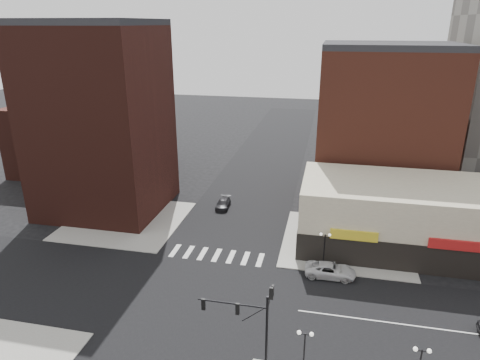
# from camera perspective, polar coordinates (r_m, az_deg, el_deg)

# --- Properties ---
(ground) EXTENTS (240.00, 240.00, 0.00)m
(ground) POSITION_cam_1_polar(r_m,az_deg,el_deg) (43.67, -5.89, -15.27)
(ground) COLOR black
(ground) RESTS_ON ground
(road_ew) EXTENTS (200.00, 14.00, 0.02)m
(road_ew) POSITION_cam_1_polar(r_m,az_deg,el_deg) (43.67, -5.89, -15.26)
(road_ew) COLOR black
(road_ew) RESTS_ON ground
(road_ns) EXTENTS (14.00, 200.00, 0.02)m
(road_ns) POSITION_cam_1_polar(r_m,az_deg,el_deg) (43.67, -5.89, -15.25)
(road_ns) COLOR black
(road_ns) RESTS_ON ground
(sidewalk_nw) EXTENTS (15.00, 15.00, 0.12)m
(sidewalk_nw) POSITION_cam_1_polar(r_m,az_deg,el_deg) (60.33, -14.90, -5.23)
(sidewalk_nw) COLOR gray
(sidewalk_nw) RESTS_ON ground
(sidewalk_ne) EXTENTS (15.00, 15.00, 0.12)m
(sidewalk_ne) POSITION_cam_1_polar(r_m,az_deg,el_deg) (54.43, 13.85, -8.03)
(sidewalk_ne) COLOR gray
(sidewalk_ne) RESTS_ON ground
(building_nw) EXTENTS (16.00, 15.00, 25.00)m
(building_nw) POSITION_cam_1_polar(r_m,az_deg,el_deg) (61.84, -18.05, 7.30)
(building_nw) COLOR #3B1812
(building_nw) RESTS_ON ground
(building_nw_low) EXTENTS (20.00, 18.00, 12.00)m
(building_nw_low) POSITION_cam_1_polar(r_m,az_deg,el_deg) (82.80, -20.20, 5.49)
(building_nw_low) COLOR #3B1812
(building_nw_low) RESTS_ON ground
(building_ne_midrise) EXTENTS (18.00, 15.00, 22.00)m
(building_ne_midrise) POSITION_cam_1_polar(r_m,az_deg,el_deg) (65.17, 18.42, 6.52)
(building_ne_midrise) COLOR brown
(building_ne_midrise) RESTS_ON ground
(building_ne_row) EXTENTS (24.20, 12.20, 8.00)m
(building_ne_row) POSITION_cam_1_polar(r_m,az_deg,el_deg) (54.20, 21.02, -5.15)
(building_ne_row) COLOR beige
(building_ne_row) RESTS_ON ground
(traffic_signal) EXTENTS (5.59, 3.09, 7.77)m
(traffic_signal) POSITION_cam_1_polar(r_m,az_deg,el_deg) (33.15, 1.99, -17.58)
(traffic_signal) COLOR black
(traffic_signal) RESTS_ON ground
(street_lamp_se_a) EXTENTS (1.22, 0.32, 4.16)m
(street_lamp_se_a) POSITION_cam_1_polar(r_m,az_deg,el_deg) (33.79, 8.63, -20.64)
(street_lamp_se_a) COLOR black
(street_lamp_se_a) RESTS_ON sidewalk_se
(street_lamp_se_b) EXTENTS (1.22, 0.32, 4.16)m
(street_lamp_se_b) POSITION_cam_1_polar(r_m,az_deg,el_deg) (34.57, 22.94, -21.18)
(street_lamp_se_b) COLOR black
(street_lamp_se_b) RESTS_ON sidewalk_se
(street_lamp_ne) EXTENTS (1.22, 0.32, 4.16)m
(street_lamp_ne) POSITION_cam_1_polar(r_m,az_deg,el_deg) (47.10, 11.24, -8.03)
(street_lamp_ne) COLOR black
(street_lamp_ne) RESTS_ON sidewalk_ne
(white_suv) EXTENTS (5.36, 2.52, 1.48)m
(white_suv) POSITION_cam_1_polar(r_m,az_deg,el_deg) (47.07, 11.94, -11.69)
(white_suv) COLOR silver
(white_suv) RESTS_ON ground
(dark_sedan_north) EXTENTS (1.96, 4.35, 1.24)m
(dark_sedan_north) POSITION_cam_1_polar(r_m,az_deg,el_deg) (62.22, -2.27, -3.16)
(dark_sedan_north) COLOR black
(dark_sedan_north) RESTS_ON ground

